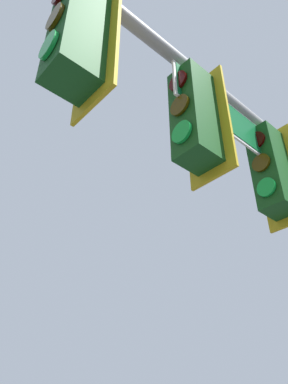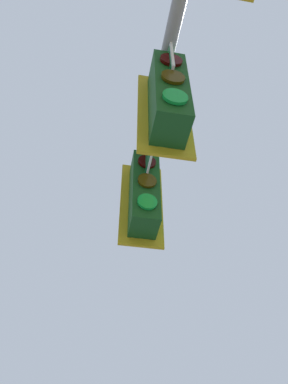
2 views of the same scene
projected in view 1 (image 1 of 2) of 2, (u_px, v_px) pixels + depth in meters
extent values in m
cylinder|color=gray|center=(147.00, 36.00, 3.60)|extent=(4.72, 0.94, 0.14)
cube|color=gold|center=(98.00, 48.00, 2.94)|extent=(0.12, 0.52, 1.30)
cube|color=#144719|center=(78.00, 33.00, 2.84)|extent=(0.41, 0.38, 1.10)
cylinder|color=#392D05|center=(55.00, 17.00, 2.72)|extent=(0.07, 0.22, 0.22)
cylinder|color=green|center=(48.00, 45.00, 2.54)|extent=(0.07, 0.22, 0.22)
cube|color=gold|center=(207.00, 125.00, 3.67)|extent=(0.12, 0.52, 1.30)
cube|color=#144719|center=(194.00, 116.00, 3.56)|extent=(0.41, 0.38, 1.10)
cylinder|color=#144719|center=(190.00, 73.00, 3.90)|extent=(0.04, 0.04, 0.12)
cylinder|color=#340503|center=(178.00, 81.00, 3.63)|extent=(0.07, 0.22, 0.22)
cylinder|color=#392D05|center=(180.00, 105.00, 3.45)|extent=(0.07, 0.22, 0.22)
cylinder|color=green|center=(182.00, 132.00, 3.27)|extent=(0.07, 0.22, 0.22)
cube|color=gold|center=(280.00, 176.00, 4.40)|extent=(0.12, 0.52, 1.30)
cube|color=#144719|center=(271.00, 170.00, 4.29)|extent=(0.41, 0.38, 1.10)
cylinder|color=#144719|center=(262.00, 130.00, 4.63)|extent=(0.04, 0.04, 0.12)
cylinder|color=#340503|center=(256.00, 140.00, 4.36)|extent=(0.07, 0.22, 0.22)
cylinder|color=#392D05|center=(261.00, 163.00, 4.18)|extent=(0.07, 0.22, 0.22)
cylinder|color=green|center=(266.00, 187.00, 4.00)|extent=(0.07, 0.22, 0.22)
cube|color=#0F602D|center=(233.00, 122.00, 4.13)|extent=(1.80, 0.34, 0.44)
cube|color=white|center=(233.00, 122.00, 4.13)|extent=(1.85, 0.34, 0.50)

